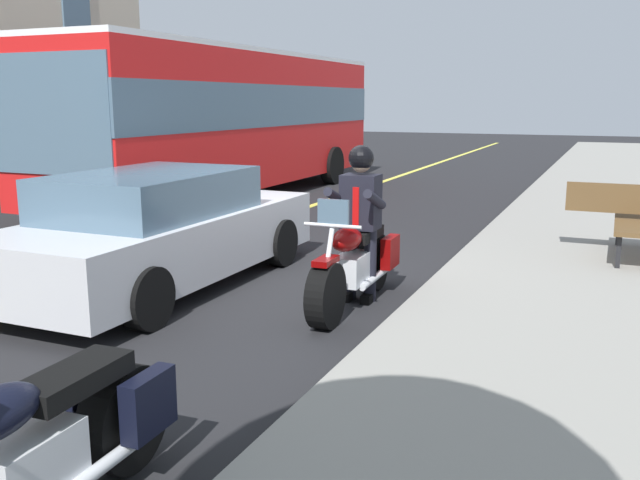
# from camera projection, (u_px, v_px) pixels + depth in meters

# --- Properties ---
(ground_plane) EXTENTS (80.00, 80.00, 0.00)m
(ground_plane) POSITION_uv_depth(u_px,v_px,m) (263.00, 282.00, 8.51)
(ground_plane) COLOR black
(lane_center_stripe) EXTENTS (60.00, 0.16, 0.01)m
(lane_center_stripe) POSITION_uv_depth(u_px,v_px,m) (133.00, 266.00, 9.29)
(lane_center_stripe) COLOR #E5DB4C
(lane_center_stripe) RESTS_ON ground_plane
(motorcycle_main) EXTENTS (2.21, 0.62, 1.26)m
(motorcycle_main) POSITION_uv_depth(u_px,v_px,m) (354.00, 265.00, 7.48)
(motorcycle_main) COLOR black
(motorcycle_main) RESTS_ON ground_plane
(rider_main) EXTENTS (0.63, 0.55, 1.74)m
(rider_main) POSITION_uv_depth(u_px,v_px,m) (360.00, 209.00, 7.54)
(rider_main) COLOR black
(rider_main) RESTS_ON ground_plane
(motorcycle_parked) EXTENTS (2.22, 0.64, 1.26)m
(motorcycle_parked) POSITION_uv_depth(u_px,v_px,m) (37.00, 454.00, 3.48)
(motorcycle_parked) COLOR black
(motorcycle_parked) RESTS_ON ground_plane
(bus_near) EXTENTS (11.05, 2.70, 3.30)m
(bus_near) POSITION_uv_depth(u_px,v_px,m) (230.00, 115.00, 15.68)
(bus_near) COLOR red
(bus_near) RESTS_ON ground_plane
(car_silver) EXTENTS (4.60, 1.92, 1.40)m
(car_silver) POSITION_uv_depth(u_px,v_px,m) (160.00, 230.00, 8.19)
(car_silver) COLOR silver
(car_silver) RESTS_ON ground_plane
(bench_sidewalk) EXTENTS (1.80, 1.80, 0.95)m
(bench_sidewalk) POSITION_uv_depth(u_px,v_px,m) (635.00, 215.00, 9.18)
(bench_sidewalk) COLOR brown
(bench_sidewalk) RESTS_ON sidewalk_curb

